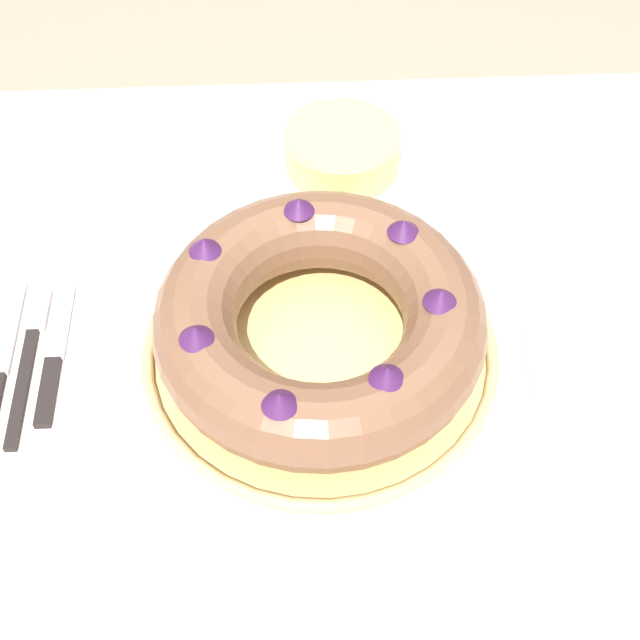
{
  "coord_description": "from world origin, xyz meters",
  "views": [
    {
      "loc": [
        -0.05,
        -0.52,
        1.45
      ],
      "look_at": [
        -0.03,
        0.01,
        0.79
      ],
      "focal_mm": 50.0,
      "sensor_mm": 36.0,
      "label": 1
    }
  ],
  "objects_px": {
    "fork": "(29,353)",
    "cake_knife": "(53,362)",
    "serving_dish": "(320,352)",
    "side_bowl": "(342,150)",
    "napkin": "(586,360)",
    "bundt_cake": "(320,320)"
  },
  "relations": [
    {
      "from": "fork",
      "to": "cake_knife",
      "type": "distance_m",
      "value": 0.03
    },
    {
      "from": "fork",
      "to": "cake_knife",
      "type": "relative_size",
      "value": 1.11
    },
    {
      "from": "serving_dish",
      "to": "fork",
      "type": "distance_m",
      "value": 0.29
    },
    {
      "from": "side_bowl",
      "to": "napkin",
      "type": "xyz_separation_m",
      "value": [
        0.23,
        -0.3,
        -0.02
      ]
    },
    {
      "from": "serving_dish",
      "to": "bundt_cake",
      "type": "distance_m",
      "value": 0.05
    },
    {
      "from": "cake_knife",
      "to": "side_bowl",
      "type": "bearing_deg",
      "value": 49.18
    },
    {
      "from": "serving_dish",
      "to": "cake_knife",
      "type": "distance_m",
      "value": 0.27
    },
    {
      "from": "bundt_cake",
      "to": "napkin",
      "type": "distance_m",
      "value": 0.27
    },
    {
      "from": "bundt_cake",
      "to": "cake_knife",
      "type": "bearing_deg",
      "value": 178.46
    },
    {
      "from": "serving_dish",
      "to": "napkin",
      "type": "distance_m",
      "value": 0.27
    },
    {
      "from": "serving_dish",
      "to": "fork",
      "type": "height_order",
      "value": "serving_dish"
    },
    {
      "from": "fork",
      "to": "napkin",
      "type": "relative_size",
      "value": 1.61
    },
    {
      "from": "fork",
      "to": "napkin",
      "type": "height_order",
      "value": "fork"
    },
    {
      "from": "cake_knife",
      "to": "napkin",
      "type": "relative_size",
      "value": 1.45
    },
    {
      "from": "side_bowl",
      "to": "napkin",
      "type": "height_order",
      "value": "side_bowl"
    },
    {
      "from": "cake_knife",
      "to": "bundt_cake",
      "type": "bearing_deg",
      "value": 5.11
    },
    {
      "from": "fork",
      "to": "side_bowl",
      "type": "xyz_separation_m",
      "value": [
        0.33,
        0.27,
        0.02
      ]
    },
    {
      "from": "napkin",
      "to": "cake_knife",
      "type": "bearing_deg",
      "value": 177.62
    },
    {
      "from": "bundt_cake",
      "to": "napkin",
      "type": "bearing_deg",
      "value": -3.22
    },
    {
      "from": "fork",
      "to": "cake_knife",
      "type": "bearing_deg",
      "value": -23.63
    },
    {
      "from": "serving_dish",
      "to": "napkin",
      "type": "relative_size",
      "value": 2.93
    },
    {
      "from": "bundt_cake",
      "to": "cake_knife",
      "type": "xyz_separation_m",
      "value": [
        -0.27,
        0.01,
        -0.06
      ]
    }
  ]
}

